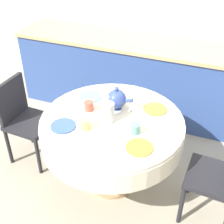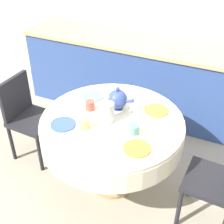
{
  "view_description": "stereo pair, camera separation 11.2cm",
  "coord_description": "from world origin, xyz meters",
  "views": [
    {
      "loc": [
        0.75,
        -1.92,
        2.27
      ],
      "look_at": [
        0.0,
        0.0,
        0.82
      ],
      "focal_mm": 50.0,
      "sensor_mm": 36.0,
      "label": 1
    },
    {
      "loc": [
        0.85,
        -1.88,
        2.27
      ],
      "look_at": [
        0.0,
        0.0,
        0.82
      ],
      "focal_mm": 50.0,
      "sensor_mm": 36.0,
      "label": 2
    }
  ],
  "objects": [
    {
      "name": "wall_back",
      "position": [
        0.0,
        1.62,
        1.3
      ],
      "size": [
        7.0,
        0.05,
        2.6
      ],
      "color": "silver",
      "rests_on": "ground_plane"
    },
    {
      "name": "plate_far_left",
      "position": [
        -0.31,
        0.25,
        0.74
      ],
      "size": [
        0.2,
        0.2,
        0.01
      ],
      "primitive_type": "cylinder",
      "color": "#60BCB7",
      "rests_on": "dining_table"
    },
    {
      "name": "teapot",
      "position": [
        -0.02,
        0.17,
        0.83
      ],
      "size": [
        0.23,
        0.17,
        0.22
      ],
      "color": "#33478E",
      "rests_on": "dining_table"
    },
    {
      "name": "dining_table",
      "position": [
        0.0,
        0.0,
        0.61
      ],
      "size": [
        1.21,
        1.21,
        0.74
      ],
      "color": "tan",
      "rests_on": "ground_plane"
    },
    {
      "name": "plate_near_right",
      "position": [
        0.31,
        -0.25,
        0.74
      ],
      "size": [
        0.2,
        0.2,
        0.01
      ],
      "primitive_type": "cylinder",
      "color": "orange",
      "rests_on": "dining_table"
    },
    {
      "name": "cup_far_right",
      "position": [
        0.12,
        0.21,
        0.78
      ],
      "size": [
        0.08,
        0.08,
        0.08
      ],
      "primitive_type": "cylinder",
      "color": "white",
      "rests_on": "dining_table"
    },
    {
      "name": "coffee_carafe",
      "position": [
        -0.02,
        -0.03,
        0.84
      ],
      "size": [
        0.1,
        0.1,
        0.25
      ],
      "color": "#B2B2B7",
      "rests_on": "dining_table"
    },
    {
      "name": "ground_plane",
      "position": [
        0.0,
        0.0,
        0.0
      ],
      "size": [
        12.0,
        12.0,
        0.0
      ],
      "primitive_type": "plane",
      "color": "#9E937F"
    },
    {
      "name": "kitchen_counter",
      "position": [
        0.0,
        1.28,
        0.46
      ],
      "size": [
        3.24,
        0.64,
        0.91
      ],
      "color": "#2D4784",
      "rests_on": "ground_plane"
    },
    {
      "name": "cup_near_right",
      "position": [
        0.23,
        -0.09,
        0.78
      ],
      "size": [
        0.08,
        0.08,
        0.08
      ],
      "primitive_type": "cylinder",
      "color": "#5BA39E",
      "rests_on": "dining_table"
    },
    {
      "name": "plate_far_right",
      "position": [
        0.3,
        0.27,
        0.74
      ],
      "size": [
        0.2,
        0.2,
        0.01
      ],
      "primitive_type": "cylinder",
      "color": "orange",
      "rests_on": "dining_table"
    },
    {
      "name": "chair_right",
      "position": [
        -0.94,
        0.05,
        0.49
      ],
      "size": [
        0.42,
        0.42,
        0.86
      ],
      "rotation": [
        0.0,
        0.0,
        -1.62
      ],
      "color": "black",
      "rests_on": "ground_plane"
    },
    {
      "name": "chair_left",
      "position": [
        0.94,
        -0.05,
        0.49
      ],
      "size": [
        0.42,
        0.42,
        0.86
      ],
      "rotation": [
        0.0,
        0.0,
        1.52
      ],
      "color": "black",
      "rests_on": "ground_plane"
    },
    {
      "name": "cup_far_left",
      "position": [
        -0.24,
        0.06,
        0.78
      ],
      "size": [
        0.08,
        0.08,
        0.08
      ],
      "primitive_type": "cylinder",
      "color": "#CC4C3D",
      "rests_on": "dining_table"
    },
    {
      "name": "plate_near_left",
      "position": [
        -0.33,
        -0.23,
        0.74
      ],
      "size": [
        0.2,
        0.2,
        0.01
      ],
      "primitive_type": "cylinder",
      "color": "#3856AD",
      "rests_on": "dining_table"
    },
    {
      "name": "cup_near_left",
      "position": [
        -0.16,
        -0.19,
        0.78
      ],
      "size": [
        0.08,
        0.08,
        0.08
      ],
      "primitive_type": "cylinder",
      "color": "#DBB766",
      "rests_on": "dining_table"
    }
  ]
}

